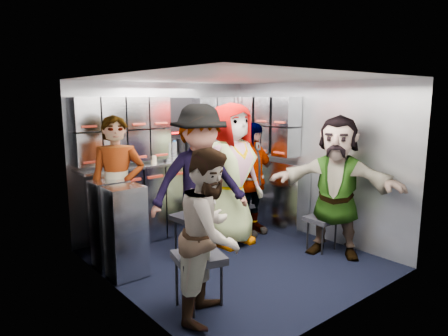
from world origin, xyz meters
TOP-DOWN VIEW (x-y plane):
  - floor at (0.00, 0.00)m, footprint 3.00×3.00m
  - wall_back at (0.00, 1.50)m, footprint 2.80×0.04m
  - wall_left at (-1.40, 0.00)m, footprint 0.04×3.00m
  - wall_right at (1.40, 0.00)m, footprint 0.04×3.00m
  - ceiling at (0.00, 0.00)m, footprint 2.80×3.00m
  - cart_bank_back at (0.00, 1.29)m, footprint 2.68×0.38m
  - cart_bank_left at (-1.19, 0.56)m, footprint 0.38×0.76m
  - counter at (0.00, 1.29)m, footprint 2.68×0.42m
  - locker_bank_back at (0.00, 1.35)m, footprint 2.68×0.28m
  - locker_bank_right at (1.25, 0.70)m, footprint 0.28×1.00m
  - right_cabinet at (1.25, 0.60)m, footprint 0.28×1.20m
  - coffee_niche at (0.18, 1.41)m, footprint 0.46×0.16m
  - red_latch_strip at (0.00, 1.09)m, footprint 2.60×0.02m
  - jump_seat_near_left at (-0.95, -0.60)m, footprint 0.51×0.50m
  - jump_seat_mid_left at (-0.27, 0.49)m, footprint 0.45×0.43m
  - jump_seat_center at (0.32, 0.61)m, footprint 0.42×0.41m
  - jump_seat_mid_right at (0.77, 0.72)m, footprint 0.38×0.37m
  - jump_seat_near_right at (1.05, -0.46)m, footprint 0.37×0.35m
  - attendant_standing at (-1.05, 0.84)m, footprint 0.74×0.66m
  - attendant_arc_a at (-0.95, -0.78)m, footprint 0.91×0.87m
  - attendant_arc_b at (-0.27, 0.31)m, footprint 1.32×0.98m
  - attendant_arc_c at (0.32, 0.43)m, footprint 0.91×0.60m
  - attendant_arc_d at (0.77, 0.54)m, footprint 0.94×0.45m
  - attendant_arc_e at (1.05, -0.64)m, footprint 1.13×1.63m
  - bottle_left at (-0.11, 1.24)m, footprint 0.07×0.07m
  - bottle_mid at (-0.02, 1.24)m, footprint 0.07×0.07m
  - bottle_right at (0.72, 1.24)m, footprint 0.07×0.07m
  - cup_left at (-0.35, 1.23)m, footprint 0.08×0.08m
  - cup_right at (1.13, 1.23)m, footprint 0.07×0.07m

SIDE VIEW (x-z plane):
  - floor at x=0.00m, z-range 0.00..0.00m
  - jump_seat_center at x=0.32m, z-range 0.16..0.57m
  - jump_seat_mid_right at x=0.77m, z-range 0.16..0.57m
  - jump_seat_near_right at x=1.05m, z-range 0.16..0.59m
  - jump_seat_mid_left at x=-0.27m, z-range 0.19..0.68m
  - jump_seat_near_left at x=-0.95m, z-range 0.19..0.69m
  - cart_bank_back at x=0.00m, z-range 0.00..0.99m
  - cart_bank_left at x=-1.19m, z-range 0.00..0.99m
  - right_cabinet at x=1.25m, z-range 0.00..1.00m
  - attendant_arc_a at x=-0.95m, z-range 0.00..1.48m
  - attendant_arc_d at x=0.77m, z-range 0.00..1.56m
  - attendant_arc_e at x=1.05m, z-range 0.00..1.69m
  - attendant_standing at x=-1.05m, z-range 0.00..1.70m
  - red_latch_strip at x=0.00m, z-range 0.86..0.90m
  - attendant_arc_b at x=-0.27m, z-range 0.00..1.83m
  - attendant_arc_c at x=0.32m, z-range 0.00..1.83m
  - counter at x=0.00m, z-range 1.00..1.03m
  - wall_back at x=0.00m, z-range 0.00..2.10m
  - wall_left at x=-1.40m, z-range 0.00..2.10m
  - wall_right at x=1.40m, z-range 0.00..2.10m
  - cup_right at x=1.13m, z-range 1.03..1.13m
  - cup_left at x=-0.35m, z-range 1.03..1.14m
  - bottle_right at x=0.72m, z-range 1.03..1.28m
  - bottle_left at x=-0.11m, z-range 1.03..1.29m
  - bottle_mid at x=-0.02m, z-range 1.03..1.30m
  - coffee_niche at x=0.18m, z-range 1.05..1.89m
  - locker_bank_back at x=0.00m, z-range 1.08..1.90m
  - locker_bank_right at x=1.25m, z-range 1.08..1.90m
  - ceiling at x=0.00m, z-range 2.09..2.11m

